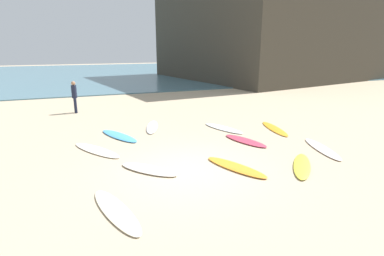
% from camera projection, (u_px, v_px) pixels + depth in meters
% --- Properties ---
extents(ground_plane, '(120.00, 120.00, 0.00)m').
position_uv_depth(ground_plane, '(189.00, 170.00, 9.16)').
color(ground_plane, tan).
extents(ocean_water, '(120.00, 40.00, 0.08)m').
position_uv_depth(ocean_water, '(98.00, 73.00, 41.19)').
color(ocean_water, slate).
rests_on(ocean_water, ground_plane).
extents(coastal_headland, '(30.07, 23.40, 12.25)m').
position_uv_depth(coastal_headland, '(288.00, 25.00, 37.04)').
color(coastal_headland, '#3D382D').
rests_on(coastal_headland, ground_plane).
extents(surfboard_0, '(1.75, 1.88, 0.09)m').
position_uv_depth(surfboard_0, '(149.00, 169.00, 9.08)').
color(surfboard_0, silver).
rests_on(surfboard_0, ground_plane).
extents(surfboard_1, '(1.38, 2.32, 0.08)m').
position_uv_depth(surfboard_1, '(236.00, 167.00, 9.26)').
color(surfboard_1, orange).
rests_on(surfboard_1, ground_plane).
extents(surfboard_2, '(1.11, 2.45, 0.07)m').
position_uv_depth(surfboard_2, '(116.00, 211.00, 6.82)').
color(surfboard_2, '#F6EAC5').
rests_on(surfboard_2, ground_plane).
extents(surfboard_3, '(1.83, 2.02, 0.09)m').
position_uv_depth(surfboard_3, '(302.00, 166.00, 9.36)').
color(surfboard_3, yellow).
rests_on(surfboard_3, ground_plane).
extents(surfboard_4, '(1.17, 2.15, 0.09)m').
position_uv_depth(surfboard_4, '(245.00, 141.00, 11.83)').
color(surfboard_4, '#E1445F').
rests_on(surfboard_4, ground_plane).
extents(surfboard_5, '(1.17, 2.38, 0.08)m').
position_uv_depth(surfboard_5, '(152.00, 127.00, 13.87)').
color(surfboard_5, white).
rests_on(surfboard_5, ground_plane).
extents(surfboard_6, '(1.30, 2.36, 0.08)m').
position_uv_depth(surfboard_6, '(223.00, 128.00, 13.65)').
color(surfboard_6, white).
rests_on(surfboard_6, ground_plane).
extents(surfboard_7, '(1.52, 2.49, 0.08)m').
position_uv_depth(surfboard_7, '(119.00, 136.00, 12.48)').
color(surfboard_7, '#4AA0E4').
rests_on(surfboard_7, ground_plane).
extents(surfboard_8, '(1.20, 2.52, 0.07)m').
position_uv_depth(surfboard_8, '(322.00, 149.00, 10.94)').
color(surfboard_8, silver).
rests_on(surfboard_8, ground_plane).
extents(surfboard_9, '(1.07, 2.60, 0.06)m').
position_uv_depth(surfboard_9, '(274.00, 129.00, 13.60)').
color(surfboard_9, orange).
rests_on(surfboard_9, ground_plane).
extents(surfboard_10, '(1.77, 2.46, 0.07)m').
position_uv_depth(surfboard_10, '(97.00, 150.00, 10.78)').
color(surfboard_10, '#F5E6CB').
rests_on(surfboard_10, ground_plane).
extents(beachgoer_near, '(0.31, 0.34, 1.77)m').
position_uv_depth(beachgoer_near, '(74.00, 95.00, 16.71)').
color(beachgoer_near, '#191E33').
rests_on(beachgoer_near, ground_plane).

